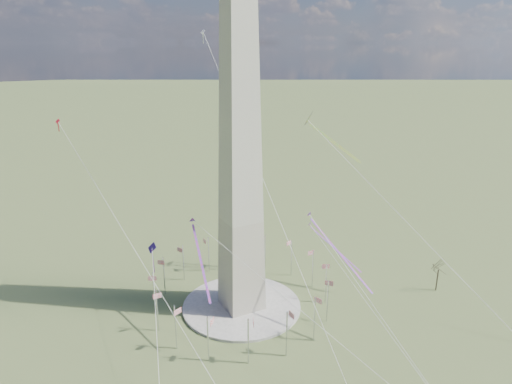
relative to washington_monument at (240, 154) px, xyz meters
name	(u,v)px	position (x,y,z in m)	size (l,w,h in m)	color
ground	(242,307)	(0.00, 0.00, -47.95)	(2000.00, 2000.00, 0.00)	#485C2E
plaza	(242,306)	(0.00, 0.00, -47.55)	(36.00, 36.00, 0.80)	beige
washington_monument	(240,154)	(0.00, 0.00, 0.00)	(15.56, 15.56, 100.00)	beige
flagpole_ring	(241,286)	(0.00, 0.00, -40.68)	(54.40, 54.40, 13.00)	silver
tree_near	(439,268)	(60.44, -20.86, -39.87)	(6.48, 6.48, 11.34)	#433A29
kite_delta_black	(311,123)	(30.28, 10.23, 4.74)	(17.25, 16.58, 16.05)	black
kite_diamond_purple	(152,251)	(-23.82, 8.99, -27.58)	(1.74, 3.19, 9.99)	navy
kite_streamer_left	(329,240)	(18.69, -17.32, -22.76)	(6.44, 23.46, 16.30)	#D82247
kite_streamer_mid	(198,248)	(-14.45, -3.25, -23.53)	(5.16, 21.94, 15.15)	#D82247
kite_streamer_right	(328,242)	(30.63, -1.25, -32.18)	(10.36, 17.33, 13.18)	#D82247
kite_small_red	(58,122)	(-41.64, 41.29, 5.87)	(1.28, 1.48, 3.98)	red
kite_small_white	(203,33)	(7.24, 42.63, 32.14)	(1.22, 2.01, 4.66)	white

